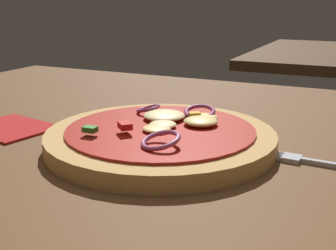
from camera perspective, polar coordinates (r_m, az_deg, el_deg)
dining_table at (r=0.47m, az=3.88°, el=-5.47°), size 1.20×0.85×0.03m
pizza at (r=0.49m, az=-0.89°, el=-1.55°), size 0.26×0.26×0.04m
fork at (r=0.46m, az=20.74°, el=-4.96°), size 0.18×0.02×0.00m
napkin at (r=0.59m, az=-20.10°, el=-0.35°), size 0.12×0.10×0.00m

